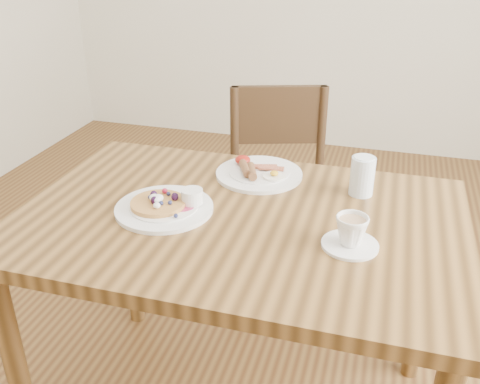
% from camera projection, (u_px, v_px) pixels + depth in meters
% --- Properties ---
extents(dining_table, '(1.20, 0.80, 0.75)m').
position_uv_depth(dining_table, '(240.00, 246.00, 1.49)').
color(dining_table, brown).
rests_on(dining_table, ground).
extents(chair_far, '(0.53, 0.53, 0.88)m').
position_uv_depth(chair_far, '(279.00, 188.00, 2.17)').
color(chair_far, '#321D12').
rests_on(chair_far, ground).
extents(pancake_plate, '(0.27, 0.27, 0.06)m').
position_uv_depth(pancake_plate, '(166.00, 206.00, 1.47)').
color(pancake_plate, white).
rests_on(pancake_plate, dining_table).
extents(breakfast_plate, '(0.27, 0.27, 0.04)m').
position_uv_depth(breakfast_plate, '(258.00, 172.00, 1.67)').
color(breakfast_plate, white).
rests_on(breakfast_plate, dining_table).
extents(teacup_saucer, '(0.14, 0.14, 0.08)m').
position_uv_depth(teacup_saucer, '(351.00, 234.00, 1.29)').
color(teacup_saucer, white).
rests_on(teacup_saucer, dining_table).
extents(water_glass, '(0.07, 0.07, 0.11)m').
position_uv_depth(water_glass, '(362.00, 176.00, 1.54)').
color(water_glass, silver).
rests_on(water_glass, dining_table).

